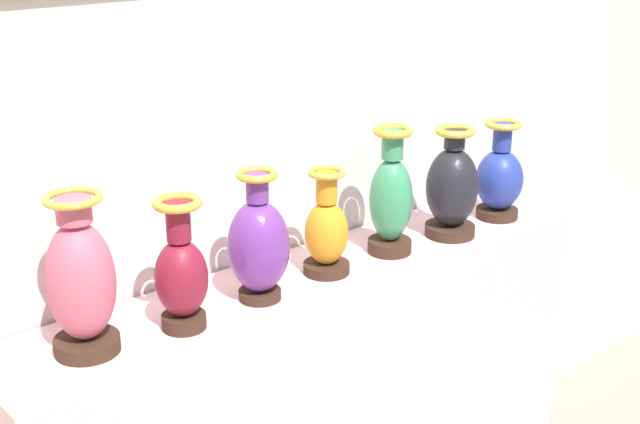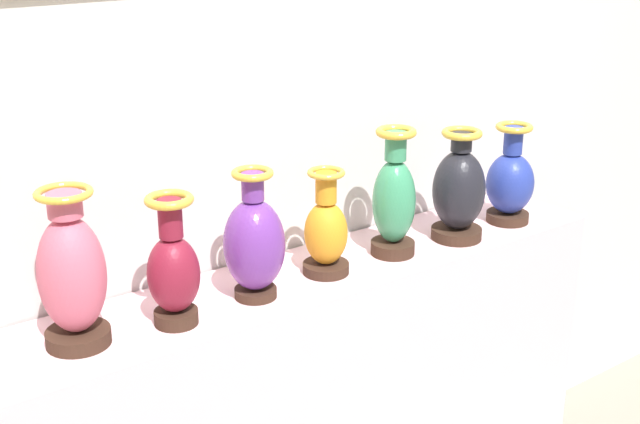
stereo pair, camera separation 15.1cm
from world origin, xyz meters
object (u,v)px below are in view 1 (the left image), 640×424
Objects in this scene: vase_rose at (81,282)px; vase_amber at (326,232)px; vase_jade at (391,198)px; vase_burgundy at (181,273)px; vase_violet at (259,244)px; vase_onyx at (452,188)px; vase_cobalt at (499,178)px.

vase_amber is (0.73, -0.02, -0.05)m from vase_rose.
vase_jade is (0.98, -0.02, -0.01)m from vase_rose.
vase_rose is 0.25m from vase_burgundy.
vase_violet is 1.02× the size of vase_onyx.
vase_jade reaches higher than vase_amber.
vase_amber is at bearing 178.42° from vase_jade.
vase_jade is at bearing -1.44° from vase_rose.
vase_burgundy reaches higher than vase_amber.
vase_burgundy is 1.11× the size of vase_amber.
vase_rose reaches higher than vase_jade.
vase_jade reaches higher than vase_burgundy.
vase_burgundy is at bearing -10.60° from vase_rose.
vase_burgundy is 0.74m from vase_jade.
vase_violet is at bearing -3.92° from vase_rose.
vase_onyx is (0.74, -0.02, 0.00)m from vase_violet.
vase_amber is at bearing -1.40° from vase_rose.
vase_burgundy is at bearing -179.84° from vase_cobalt.
vase_rose is 0.49m from vase_violet.
vase_burgundy is at bearing -176.84° from vase_amber.
vase_rose reaches higher than vase_violet.
vase_violet is at bearing -176.42° from vase_amber.
vase_rose reaches higher than vase_burgundy.
vase_violet is 0.74m from vase_onyx.
vase_violet is at bearing 178.75° from vase_onyx.
vase_rose is at bearing 178.60° from vase_amber.
vase_rose is 1.47m from vase_cobalt.
vase_violet is at bearing -179.02° from vase_jade.
vase_rose is 1.18× the size of vase_cobalt.
vase_jade is (0.25, -0.01, 0.05)m from vase_amber.
vase_rose reaches higher than vase_cobalt.
vase_onyx is 1.06× the size of vase_cobalt.
vase_jade is at bearing 0.98° from vase_violet.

